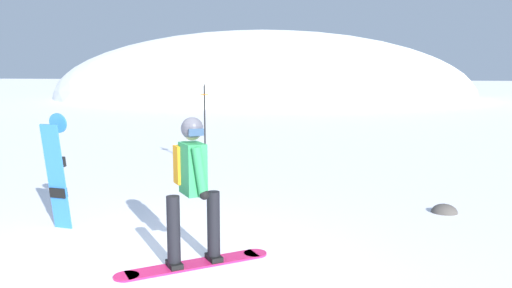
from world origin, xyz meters
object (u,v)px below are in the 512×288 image
at_px(snowboarder_main, 192,187).
at_px(piste_marker_near, 205,120).
at_px(spare_snowboard, 57,171).
at_px(rock_small, 444,213).

relative_size(snowboarder_main, piste_marker_near, 0.87).
bearing_deg(snowboarder_main, piste_marker_near, 112.56).
bearing_deg(piste_marker_near, spare_snowboard, -91.39).
xyz_separation_m(snowboarder_main, piste_marker_near, (-2.25, 5.42, 0.21)).
bearing_deg(snowboarder_main, spare_snowboard, 165.52).
distance_m(snowboarder_main, spare_snowboard, 2.45).
relative_size(spare_snowboard, piste_marker_near, 0.83).
relative_size(spare_snowboard, rock_small, 4.06).
bearing_deg(rock_small, piste_marker_near, 156.70).
xyz_separation_m(snowboarder_main, rock_small, (2.85, 3.23, -0.92)).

